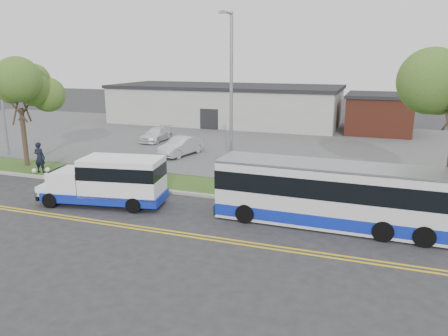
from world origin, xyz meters
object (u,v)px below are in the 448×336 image
at_px(transit_bus, 329,195).
at_px(parked_car_b, 156,134).
at_px(streetlight_far, 1,97).
at_px(parked_car_a, 181,146).
at_px(streetlight_near, 231,97).
at_px(pedestrian, 40,158).
at_px(shuttle_bus, 111,180).
at_px(tree_west, 19,92).

distance_m(transit_bus, parked_car_b, 22.50).
height_order(streetlight_far, transit_bus, streetlight_far).
distance_m(streetlight_far, transit_bus, 25.75).
bearing_deg(transit_bus, parked_car_a, 140.04).
bearing_deg(streetlight_near, transit_bus, -30.93).
bearing_deg(streetlight_near, pedestrian, -176.26).
height_order(streetlight_near, shuttle_bus, streetlight_near).
distance_m(streetlight_far, parked_car_a, 13.83).
bearing_deg(streetlight_far, shuttle_bus, -26.69).
distance_m(transit_bus, pedestrian, 18.65).
height_order(streetlight_near, streetlight_far, streetlight_near).
relative_size(tree_west, pedestrian, 3.46).
relative_size(streetlight_near, parked_car_a, 2.25).
bearing_deg(shuttle_bus, tree_west, 144.44).
relative_size(streetlight_far, parked_car_a, 1.90).
xyz_separation_m(streetlight_near, shuttle_bus, (-4.86, -4.42, -3.91)).
distance_m(streetlight_near, pedestrian, 13.33).
bearing_deg(parked_car_a, shuttle_bus, -70.94).
bearing_deg(transit_bus, tree_west, 169.98).
xyz_separation_m(tree_west, pedestrian, (2.36, -1.30, -4.02)).
relative_size(transit_bus, parked_car_b, 2.46).
height_order(tree_west, transit_bus, tree_west).
xyz_separation_m(tree_west, streetlight_far, (-4.00, 2.22, -0.65)).
xyz_separation_m(pedestrian, parked_car_b, (1.70, 12.34, -0.40)).
relative_size(streetlight_near, pedestrian, 4.76).
distance_m(tree_west, transit_bus, 21.50).
bearing_deg(parked_car_b, pedestrian, -99.02).
distance_m(streetlight_near, streetlight_far, 19.20).
bearing_deg(streetlight_near, parked_car_a, 132.33).
xyz_separation_m(streetlight_far, parked_car_b, (8.06, 8.83, -3.78)).
xyz_separation_m(tree_west, parked_car_b, (4.06, 11.04, -4.43)).
xyz_separation_m(tree_west, parked_car_a, (8.62, 6.54, -4.33)).
height_order(streetlight_near, parked_car_b, streetlight_near).
bearing_deg(streetlight_near, tree_west, 178.20).
distance_m(pedestrian, parked_car_b, 12.47).
distance_m(parked_car_a, parked_car_b, 6.41).
bearing_deg(shuttle_bus, parked_car_b, 101.10).
relative_size(pedestrian, parked_car_a, 0.47).
bearing_deg(tree_west, streetlight_far, 151.02).
distance_m(shuttle_bus, transit_bus, 10.71).
xyz_separation_m(streetlight_near, transit_bus, (5.81, -3.48, -3.82)).
bearing_deg(pedestrian, shuttle_bus, 148.46).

